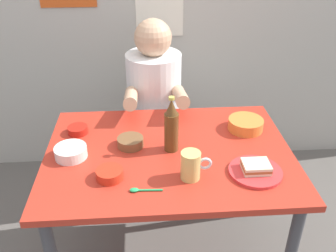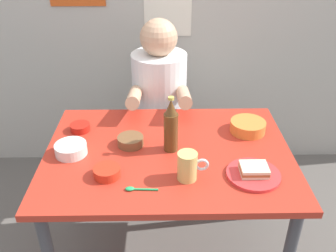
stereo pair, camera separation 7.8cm
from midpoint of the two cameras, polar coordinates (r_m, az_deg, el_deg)
The scene contains 13 objects.
dining_table at distance 1.72m, azimuth -1.18°, elevation -6.43°, with size 1.10×0.80×0.74m.
stool at distance 2.40m, azimuth -2.90°, elevation -3.14°, with size 0.34×0.34×0.45m.
person_seated at distance 2.19m, azimuth -3.18°, elevation 5.81°, with size 0.33×0.56×0.72m.
plate_orange at distance 1.56m, azimuth 11.90°, elevation -6.91°, with size 0.22×0.22×0.01m, color red.
sandwich at distance 1.55m, azimuth 12.00°, elevation -6.17°, with size 0.11×0.09×0.04m.
beer_mug at distance 1.47m, azimuth 2.08°, elevation -6.10°, with size 0.13×0.08×0.12m.
beer_bottle at distance 1.61m, azimuth -0.85°, elevation -0.11°, with size 0.06×0.06×0.26m.
condiment_bowl_brown at distance 1.70m, azimuth -7.11°, elevation -2.41°, with size 0.12×0.12×0.04m.
sauce_bowl_chili at distance 1.52m, azimuth -10.44°, elevation -7.24°, with size 0.11×0.11×0.04m.
soup_bowl_orange at distance 1.84m, azimuth 10.69°, elevation 0.31°, with size 0.17×0.17×0.05m.
sambal_bowl_red at distance 1.84m, azimuth -14.91°, elevation -0.55°, with size 0.10×0.10×0.03m.
rice_bowl_white at distance 1.67m, azimuth -16.04°, elevation -3.83°, with size 0.14×0.14×0.05m.
spoon at distance 1.45m, azimuth -5.89°, elevation -9.81°, with size 0.13×0.02×0.01m.
Camera 1 is at (-0.10, -1.37, 1.68)m, focal length 39.59 mm.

